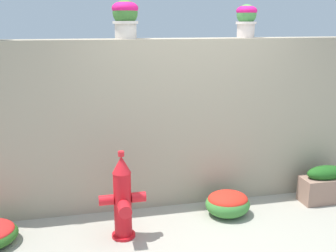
{
  "coord_description": "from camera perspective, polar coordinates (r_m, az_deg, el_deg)",
  "views": [
    {
      "loc": [
        -1.23,
        -3.25,
        2.18
      ],
      "look_at": [
        -0.26,
        1.04,
        1.02
      ],
      "focal_mm": 42.25,
      "sensor_mm": 36.0,
      "label": 1
    }
  ],
  "objects": [
    {
      "name": "ground_plane",
      "position": [
        4.1,
        7.1,
        -17.43
      ],
      "size": [
        24.0,
        24.0,
        0.0
      ],
      "primitive_type": "plane",
      "color": "#9B9789"
    },
    {
      "name": "stone_wall",
      "position": [
        4.81,
        2.49,
        0.55
      ],
      "size": [
        4.98,
        0.34,
        2.0
      ],
      "primitive_type": "cube",
      "color": "tan",
      "rests_on": "ground"
    },
    {
      "name": "potted_plant_1",
      "position": [
        4.55,
        -6.19,
        15.5
      ],
      "size": [
        0.29,
        0.29,
        0.42
      ],
      "color": "beige",
      "rests_on": "stone_wall"
    },
    {
      "name": "potted_plant_2",
      "position": [
        4.92,
        11.23,
        15.03
      ],
      "size": [
        0.25,
        0.25,
        0.39
      ],
      "color": "beige",
      "rests_on": "stone_wall"
    },
    {
      "name": "fire_hydrant",
      "position": [
        4.12,
        -6.56,
        -10.48
      ],
      "size": [
        0.48,
        0.38,
        0.94
      ],
      "color": "red",
      "rests_on": "ground"
    },
    {
      "name": "flower_bush_right",
      "position": [
        4.72,
        8.6,
        -10.87
      ],
      "size": [
        0.52,
        0.47,
        0.29
      ],
      "color": "#3F8337",
      "rests_on": "ground"
    },
    {
      "name": "planter_box",
      "position": [
        5.33,
        21.69,
        -7.85
      ],
      "size": [
        0.6,
        0.28,
        0.47
      ],
      "color": "#95715F",
      "rests_on": "ground"
    }
  ]
}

